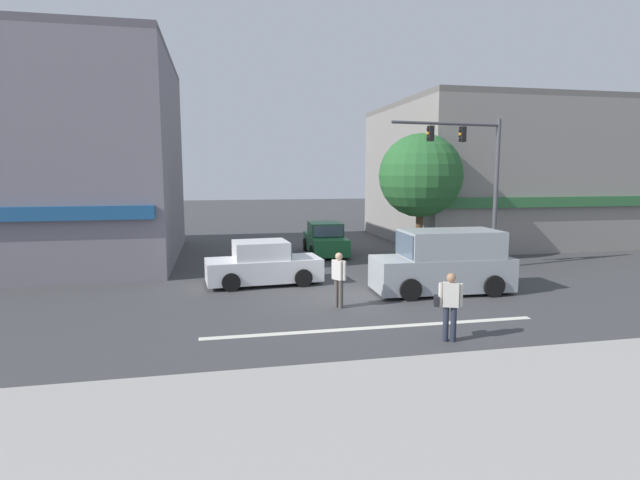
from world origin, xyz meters
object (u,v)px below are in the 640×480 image
object	(u,v)px
traffic_light_mast	(476,169)
pedestrian_mid_crossing	(339,277)
sedan_crossing_leftbound	(325,240)
sedan_crossing_rightbound	(263,265)
pedestrian_foreground_with_bag	(449,303)
utility_pole_near_left	(100,166)
van_parked_curbside	(444,263)
street_tree	(421,176)

from	to	relation	value
traffic_light_mast	pedestrian_mid_crossing	xyz separation A→B (m)	(-6.93, -4.66, -3.23)
sedan_crossing_leftbound	pedestrian_mid_crossing	size ratio (longest dim) A/B	2.50
pedestrian_mid_crossing	sedan_crossing_rightbound	bearing A→B (deg)	117.62
pedestrian_foreground_with_bag	utility_pole_near_left	bearing A→B (deg)	134.51
traffic_light_mast	van_parked_curbside	distance (m)	5.57
street_tree	pedestrian_mid_crossing	world-z (taller)	street_tree
pedestrian_foreground_with_bag	van_parked_curbside	bearing A→B (deg)	65.72
sedan_crossing_rightbound	pedestrian_foreground_with_bag	size ratio (longest dim) A/B	2.53
sedan_crossing_leftbound	van_parked_curbside	distance (m)	8.91
traffic_light_mast	pedestrian_mid_crossing	bearing A→B (deg)	-146.08
van_parked_curbside	utility_pole_near_left	bearing A→B (deg)	156.21
utility_pole_near_left	van_parked_curbside	world-z (taller)	utility_pole_near_left
utility_pole_near_left	sedan_crossing_rightbound	bearing A→B (deg)	-24.65
utility_pole_near_left	pedestrian_foreground_with_bag	distance (m)	14.21
street_tree	utility_pole_near_left	distance (m)	13.57
street_tree	pedestrian_foreground_with_bag	world-z (taller)	street_tree
pedestrian_mid_crossing	utility_pole_near_left	bearing A→B (deg)	140.81
traffic_light_mast	pedestrian_foreground_with_bag	distance (m)	10.11
traffic_light_mast	sedan_crossing_rightbound	world-z (taller)	traffic_light_mast
sedan_crossing_rightbound	pedestrian_mid_crossing	bearing A→B (deg)	-62.38
pedestrian_foreground_with_bag	pedestrian_mid_crossing	distance (m)	3.94
street_tree	sedan_crossing_leftbound	bearing A→B (deg)	148.98
sedan_crossing_rightbound	van_parked_curbside	size ratio (longest dim) A/B	0.91
pedestrian_foreground_with_bag	pedestrian_mid_crossing	world-z (taller)	same
street_tree	utility_pole_near_left	size ratio (longest dim) A/B	0.70
van_parked_curbside	traffic_light_mast	bearing A→B (deg)	49.44
utility_pole_near_left	traffic_light_mast	size ratio (longest dim) A/B	1.33
traffic_light_mast	van_parked_curbside	bearing A→B (deg)	-130.56
traffic_light_mast	sedan_crossing_leftbound	xyz separation A→B (m)	(-5.19, 5.15, -3.46)
sedan_crossing_rightbound	sedan_crossing_leftbound	xyz separation A→B (m)	(3.66, 6.14, 0.00)
street_tree	sedan_crossing_rightbound	world-z (taller)	street_tree
sedan_crossing_rightbound	sedan_crossing_leftbound	size ratio (longest dim) A/B	1.01
traffic_light_mast	van_parked_curbside	world-z (taller)	traffic_light_mast
utility_pole_near_left	van_parked_curbside	bearing A→B (deg)	-23.79
street_tree	traffic_light_mast	size ratio (longest dim) A/B	0.94
sedan_crossing_rightbound	sedan_crossing_leftbound	distance (m)	7.15
traffic_light_mast	utility_pole_near_left	bearing A→B (deg)	173.35
sedan_crossing_rightbound	pedestrian_mid_crossing	xyz separation A→B (m)	(1.92, -3.67, 0.24)
street_tree	traffic_light_mast	distance (m)	3.06
van_parked_curbside	pedestrian_foreground_with_bag	world-z (taller)	van_parked_curbside
street_tree	sedan_crossing_leftbound	world-z (taller)	street_tree
street_tree	sedan_crossing_rightbound	xyz separation A→B (m)	(-7.61, -3.77, -3.18)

